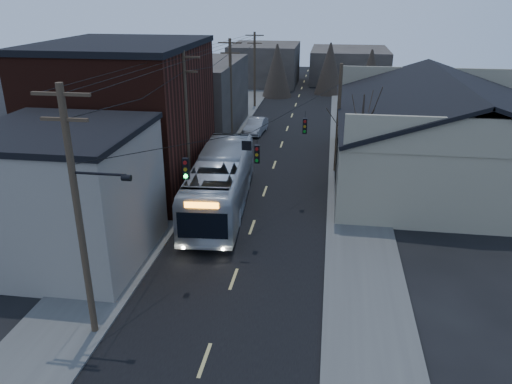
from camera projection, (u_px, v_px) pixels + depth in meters
road_surface at (279, 151)px, 45.21m from camera, size 9.00×110.00×0.02m
sidewalk_left at (209, 147)px, 46.08m from camera, size 4.00×110.00×0.12m
sidewalk_right at (352, 153)px, 44.30m from camera, size 4.00×110.00×0.12m
building_clapboard at (66, 197)px, 25.87m from camera, size 8.00×8.00×7.00m
building_brick at (127, 119)px, 35.54m from camera, size 10.00×12.00×10.00m
building_left_far at (193, 97)px, 50.71m from camera, size 9.00×14.00×7.00m
warehouse at (443, 144)px, 37.83m from camera, size 16.16×20.60×7.73m
building_far_left at (265, 64)px, 77.03m from camera, size 10.00×12.00×6.00m
building_far_right at (349, 65)px, 80.02m from camera, size 12.00×14.00×5.00m
bare_tree at (360, 147)px, 33.80m from camera, size 0.40×0.40×7.20m
utility_lines at (232, 110)px, 38.41m from camera, size 11.24×45.28×10.50m
bus at (220, 182)px, 32.45m from camera, size 4.07×13.61×3.74m
parked_car at (256, 126)px, 50.56m from camera, size 1.98×4.76×1.53m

